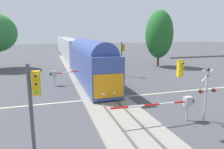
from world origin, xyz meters
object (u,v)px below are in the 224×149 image
(crossing_signal_mast, at_px, (207,89))
(traffic_signal_near_left, at_px, (34,104))
(crossing_gate_near, at_px, (179,103))
(traffic_signal_far_side, at_px, (123,54))
(crossing_gate_far, at_px, (59,74))
(traffic_signal_near_right, at_px, (216,72))
(maple_right_background, at_px, (159,34))
(commuter_train, at_px, (72,50))

(crossing_signal_mast, bearing_deg, traffic_signal_near_left, -166.38)
(crossing_signal_mast, xyz_separation_m, traffic_signal_near_left, (-11.21, -2.72, 1.00))
(crossing_gate_near, xyz_separation_m, crossing_signal_mast, (1.89, -0.50, 1.01))
(crossing_signal_mast, height_order, traffic_signal_far_side, traffic_signal_far_side)
(crossing_signal_mast, height_order, crossing_gate_far, crossing_signal_mast)
(crossing_gate_near, distance_m, traffic_signal_near_left, 10.06)
(traffic_signal_near_right, bearing_deg, maple_right_background, 68.33)
(crossing_gate_near, distance_m, crossing_signal_mast, 2.20)
(crossing_signal_mast, relative_size, traffic_signal_near_left, 0.78)
(commuter_train, xyz_separation_m, crossing_gate_near, (3.70, -33.11, -1.34))
(traffic_signal_near_left, bearing_deg, crossing_gate_far, 84.14)
(commuter_train, distance_m, traffic_signal_near_left, 36.77)
(crossing_gate_near, xyz_separation_m, traffic_signal_near_right, (1.56, -1.49, 2.46))
(crossing_gate_near, xyz_separation_m, maple_right_background, (11.25, 22.89, 4.65))
(commuter_train, distance_m, crossing_gate_near, 33.34)
(commuter_train, bearing_deg, crossing_gate_near, -83.63)
(crossing_signal_mast, xyz_separation_m, crossing_gate_far, (-9.50, 13.98, -0.99))
(crossing_gate_near, xyz_separation_m, crossing_gate_far, (-7.61, 13.48, 0.02))
(traffic_signal_near_left, bearing_deg, traffic_signal_far_side, 60.61)
(maple_right_background, bearing_deg, crossing_gate_near, -116.17)
(traffic_signal_near_right, bearing_deg, crossing_signal_mast, 71.26)
(traffic_signal_far_side, bearing_deg, crossing_gate_near, -95.73)
(crossing_gate_far, distance_m, traffic_signal_near_right, 17.72)
(commuter_train, bearing_deg, crossing_signal_mast, -80.56)
(commuter_train, height_order, traffic_signal_near_right, commuter_train)
(commuter_train, distance_m, crossing_gate_far, 20.06)
(crossing_gate_near, bearing_deg, commuter_train, 96.37)
(crossing_gate_near, bearing_deg, traffic_signal_near_right, -43.78)
(crossing_gate_near, relative_size, maple_right_background, 0.61)
(commuter_train, height_order, maple_right_background, maple_right_background)
(traffic_signal_near_right, bearing_deg, traffic_signal_far_side, 89.78)
(crossing_gate_near, relative_size, traffic_signal_near_right, 1.21)
(crossing_signal_mast, relative_size, crossing_gate_far, 0.72)
(crossing_gate_far, bearing_deg, maple_right_background, 26.54)
(crossing_gate_near, bearing_deg, crossing_gate_far, 119.44)
(traffic_signal_near_right, bearing_deg, traffic_signal_near_left, -170.99)
(crossing_gate_near, height_order, crossing_signal_mast, crossing_signal_mast)
(crossing_gate_near, bearing_deg, traffic_signal_near_left, -160.95)
(traffic_signal_far_side, bearing_deg, traffic_signal_near_left, -119.39)
(traffic_signal_near_right, bearing_deg, crossing_gate_near, 136.22)
(crossing_gate_far, height_order, traffic_signal_near_right, traffic_signal_near_right)
(crossing_signal_mast, distance_m, crossing_gate_far, 16.93)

